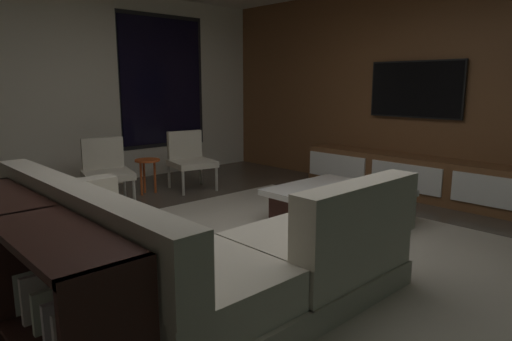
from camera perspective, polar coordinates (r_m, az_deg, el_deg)
The scene contains 13 objects.
floor at distance 3.89m, azimuth 0.78°, elevation -10.56°, with size 9.20×9.20×0.00m, color #473D33.
back_wall_with_window at distance 6.68m, azimuth -22.03°, elevation 9.47°, with size 6.60×0.30×2.70m.
media_wall at distance 6.15m, azimuth 22.06°, elevation 9.47°, with size 0.12×7.80×2.70m.
area_rug at distance 4.06m, azimuth 5.38°, elevation -9.57°, with size 3.20×3.80×0.01m, color #ADA391.
sectional_couch at distance 3.16m, azimuth -9.62°, elevation -10.28°, with size 1.98×2.50×0.82m.
coffee_table at distance 4.71m, azimuth 10.27°, elevation -4.45°, with size 1.16×1.16×0.36m.
book_stack_on_coffee_table at distance 4.43m, azimuth 10.66°, elevation -2.47°, with size 0.29×0.20×0.10m.
accent_chair_near_window at distance 6.23m, azimuth -8.42°, elevation 1.69°, with size 0.64×0.66×0.78m.
accent_chair_by_curtain at distance 5.69m, azimuth -18.43°, elevation 0.36°, with size 0.66×0.68×0.78m.
side_stool at distance 6.02m, azimuth -13.59°, elevation 0.59°, with size 0.32×0.32×0.46m.
media_console at distance 6.03m, azimuth 19.71°, elevation -0.91°, with size 0.46×3.10×0.52m.
mounted_tv at distance 6.16m, azimuth 19.50°, elevation 9.64°, with size 0.05×1.25×0.72m.
console_table_behind_couch at distance 2.87m, azimuth -26.82°, elevation -10.94°, with size 0.40×2.10×0.74m.
Camera 1 is at (-2.52, -2.60, 1.42)m, focal length 31.66 mm.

